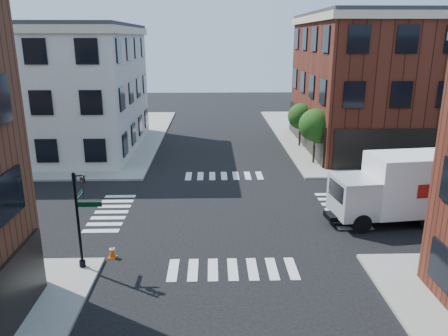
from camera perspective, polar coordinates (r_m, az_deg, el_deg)
ground at (r=26.63m, az=0.43°, el=-5.62°), size 120.00×120.00×0.00m
sidewalk_ne at (r=51.59m, az=23.60°, el=4.05°), size 30.00×30.00×0.15m
sidewalk_nw at (r=50.86m, az=-24.91°, el=3.72°), size 30.00×30.00×0.15m
building_ne at (r=46.10m, az=26.47°, el=9.85°), size 25.00×16.00×12.00m
building_nw at (r=44.72m, az=-25.83°, el=9.12°), size 22.00×16.00×11.00m
tree_near at (r=36.29m, az=11.94°, el=5.27°), size 2.69×2.69×4.49m
tree_far at (r=42.10m, az=10.06°, el=6.51°), size 2.43×2.43×4.07m
signal_pole at (r=20.22m, az=-18.34°, el=-5.21°), size 1.29×1.24×4.60m
box_truck at (r=26.71m, az=23.18°, el=-2.29°), size 8.87×3.61×3.92m
traffic_cone at (r=21.84m, az=-14.40°, el=-10.50°), size 0.44×0.44×0.67m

